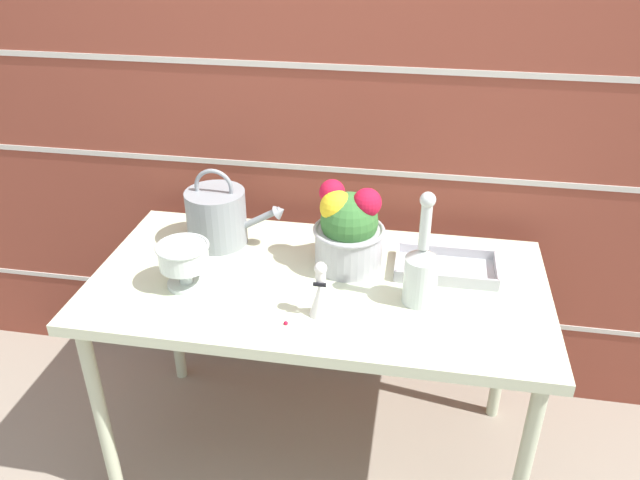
{
  "coord_description": "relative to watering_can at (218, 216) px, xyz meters",
  "views": [
    {
      "loc": [
        0.28,
        -1.58,
        1.79
      ],
      "look_at": [
        0.0,
        0.04,
        0.86
      ],
      "focal_mm": 35.0,
      "sensor_mm": 36.0,
      "label": 1
    }
  ],
  "objects": [
    {
      "name": "crystal_pedestal_bowl",
      "position": [
        -0.02,
        -0.27,
        -0.0
      ],
      "size": [
        0.16,
        0.16,
        0.14
      ],
      "color": "silver",
      "rests_on": "patio_table"
    },
    {
      "name": "brick_wall",
      "position": [
        0.37,
        0.31,
        0.26
      ],
      "size": [
        3.6,
        0.08,
        2.2
      ],
      "color": "brown",
      "rests_on": "ground_plane"
    },
    {
      "name": "flower_planter",
      "position": [
        0.45,
        -0.07,
        0.03
      ],
      "size": [
        0.23,
        0.23,
        0.28
      ],
      "color": "#ADADB2",
      "rests_on": "patio_table"
    },
    {
      "name": "fallen_petal",
      "position": [
        0.32,
        -0.41,
        -0.09
      ],
      "size": [
        0.01,
        0.01,
        0.01
      ],
      "color": "red",
      "rests_on": "patio_table"
    },
    {
      "name": "wire_tray",
      "position": [
        0.76,
        -0.06,
        -0.09
      ],
      "size": [
        0.31,
        0.18,
        0.04
      ],
      "color": "#B7B7BC",
      "rests_on": "patio_table"
    },
    {
      "name": "figurine_vase",
      "position": [
        0.41,
        -0.35,
        -0.03
      ],
      "size": [
        0.06,
        0.06,
        0.17
      ],
      "color": "white",
      "rests_on": "patio_table"
    },
    {
      "name": "patio_table",
      "position": [
        0.37,
        -0.18,
        -0.16
      ],
      "size": [
        1.39,
        0.71,
        0.74
      ],
      "color": "beige",
      "rests_on": "ground_plane"
    },
    {
      "name": "ground_plane",
      "position": [
        0.37,
        -0.18,
        -0.84
      ],
      "size": [
        12.0,
        12.0,
        0.0
      ],
      "primitive_type": "plane",
      "color": "gray"
    },
    {
      "name": "watering_can",
      "position": [
        0.0,
        0.0,
        0.0
      ],
      "size": [
        0.34,
        0.2,
        0.27
      ],
      "color": "gray",
      "rests_on": "patio_table"
    },
    {
      "name": "glass_decanter",
      "position": [
        0.68,
        -0.24,
        0.01
      ],
      "size": [
        0.1,
        0.1,
        0.35
      ],
      "color": "silver",
      "rests_on": "patio_table"
    }
  ]
}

